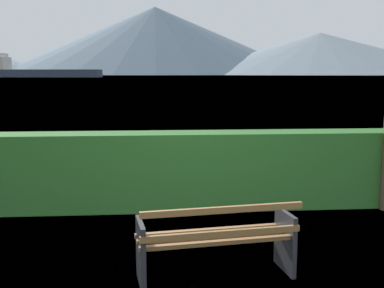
{
  "coord_description": "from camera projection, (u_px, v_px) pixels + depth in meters",
  "views": [
    {
      "loc": [
        -0.62,
        -4.84,
        2.2
      ],
      "look_at": [
        0.0,
        3.22,
        0.97
      ],
      "focal_mm": 44.09,
      "sensor_mm": 36.0,
      "label": 1
    }
  ],
  "objects": [
    {
      "name": "distant_hills",
      "position": [
        164.0,
        45.0,
        570.54
      ],
      "size": [
        716.41,
        437.38,
        83.98
      ],
      "color": "gray",
      "rests_on": "ground_plane"
    },
    {
      "name": "water_surface",
      "position": [
        156.0,
        76.0,
        308.16
      ],
      "size": [
        620.0,
        620.0,
        0.0
      ],
      "primitive_type": "plane",
      "color": "#6B8EA3",
      "rests_on": "ground_plane"
    },
    {
      "name": "cargo_ship_large",
      "position": [
        27.0,
        71.0,
        225.76
      ],
      "size": [
        62.87,
        20.66,
        11.41
      ],
      "color": "#2D384C",
      "rests_on": "water_surface"
    },
    {
      "name": "park_bench",
      "position": [
        217.0,
        240.0,
        5.02
      ],
      "size": [
        1.75,
        0.8,
        0.87
      ],
      "color": "olive",
      "rests_on": "ground_plane"
    },
    {
      "name": "hedge_row",
      "position": [
        195.0,
        170.0,
        7.68
      ],
      "size": [
        9.66,
        0.64,
        1.24
      ],
      "primitive_type": "cube",
      "color": "#2D6B28",
      "rests_on": "ground_plane"
    },
    {
      "name": "ground_plane",
      "position": [
        215.0,
        276.0,
        5.15
      ],
      "size": [
        1400.0,
        1400.0,
        0.0
      ],
      "primitive_type": "plane",
      "color": "#4C6B33"
    }
  ]
}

